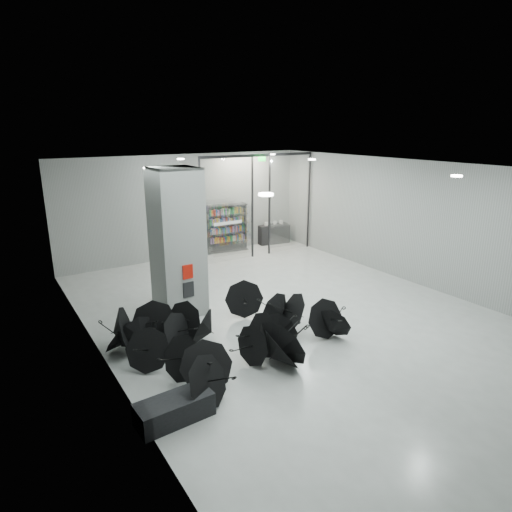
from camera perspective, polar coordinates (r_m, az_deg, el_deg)
room at (r=11.36m, az=5.39°, el=5.42°), size 14.00×14.02×4.01m
column at (r=12.01m, az=-10.18°, el=1.71°), size 1.20×1.20×4.00m
fire_cabinet at (r=11.64m, az=-8.83°, el=-2.04°), size 0.28×0.04×0.38m
info_panel at (r=11.81m, az=-8.73°, el=-4.34°), size 0.30×0.03×0.42m
exit_sign at (r=16.90m, az=0.77°, el=12.45°), size 0.30×0.06×0.15m
glass_partition at (r=17.25m, az=0.35°, el=7.05°), size 5.06×0.08×4.00m
bench at (r=8.33m, az=-10.51°, el=-18.95°), size 1.38×0.65×0.43m
bookshelf at (r=18.15m, az=-3.83°, el=3.62°), size 1.81×0.62×1.96m
shop_counter at (r=19.54m, az=2.23°, el=2.89°), size 1.46×0.73×0.84m
umbrella_cluster at (r=10.23m, az=-3.77°, el=-10.90°), size 5.64×4.35×1.29m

